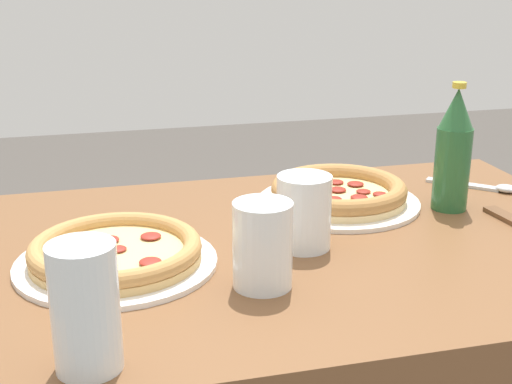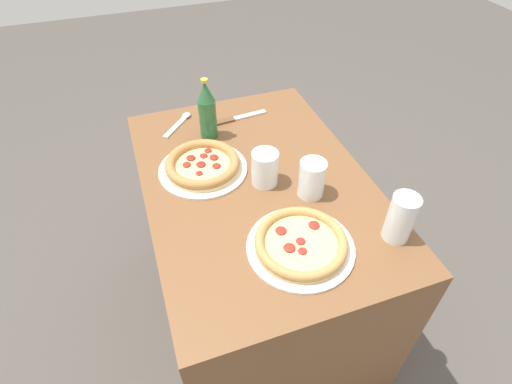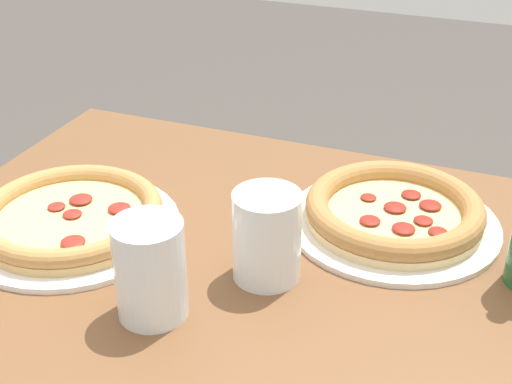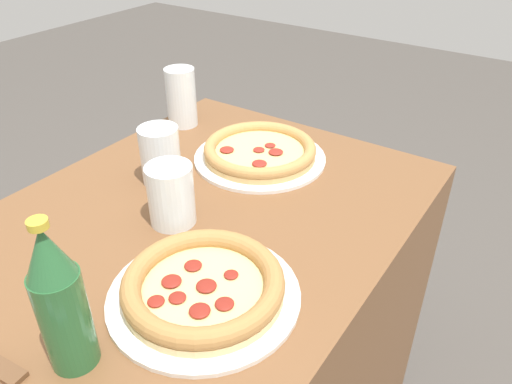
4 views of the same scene
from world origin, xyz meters
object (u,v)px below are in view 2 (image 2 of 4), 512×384
at_px(pizza_veggie, 301,243).
at_px(glass_orange_juice, 400,220).
at_px(pizza_salami, 203,165).
at_px(glass_mango_juice, 312,180).
at_px(glass_lemonade, 265,169).
at_px(knife, 237,118).
at_px(beer_bottle, 207,111).
at_px(spoon, 181,121).

height_order(pizza_veggie, glass_orange_juice, glass_orange_juice).
bearing_deg(pizza_salami, pizza_veggie, 22.72).
distance_m(glass_mango_juice, glass_lemonade, 0.15).
bearing_deg(pizza_veggie, pizza_salami, -157.28).
relative_size(glass_mango_juice, knife, 0.54).
bearing_deg(glass_mango_juice, glass_lemonade, -129.65).
relative_size(pizza_veggie, glass_orange_juice, 2.02).
relative_size(glass_mango_juice, glass_lemonade, 1.05).
height_order(glass_lemonade, beer_bottle, beer_bottle).
bearing_deg(glass_orange_juice, pizza_salami, -136.08).
height_order(glass_orange_juice, spoon, glass_orange_juice).
relative_size(glass_orange_juice, beer_bottle, 0.65).
height_order(pizza_salami, beer_bottle, beer_bottle).
bearing_deg(knife, glass_lemonade, -3.61).
height_order(glass_orange_juice, knife, glass_orange_juice).
height_order(pizza_salami, spoon, pizza_salami).
xyz_separation_m(beer_bottle, spoon, (-0.12, -0.08, -0.10)).
relative_size(glass_lemonade, knife, 0.51).
relative_size(pizza_veggie, beer_bottle, 1.30).
bearing_deg(glass_mango_juice, spoon, -150.24).
bearing_deg(glass_lemonade, beer_bottle, -161.26).
relative_size(pizza_salami, spoon, 2.01).
bearing_deg(glass_orange_juice, beer_bottle, -149.92).
distance_m(beer_bottle, spoon, 0.18).
distance_m(beer_bottle, knife, 0.18).
distance_m(pizza_salami, glass_lemonade, 0.21).
distance_m(glass_lemonade, knife, 0.38).
bearing_deg(glass_lemonade, glass_orange_juice, 38.68).
bearing_deg(glass_mango_juice, pizza_salami, -127.22).
distance_m(pizza_veggie, knife, 0.66).
relative_size(glass_orange_juice, spoon, 1.00).
distance_m(pizza_salami, glass_orange_juice, 0.63).
xyz_separation_m(beer_bottle, knife, (-0.07, 0.13, -0.10)).
relative_size(pizza_veggie, knife, 1.31).
bearing_deg(glass_orange_juice, pizza_veggie, -99.88).
xyz_separation_m(glass_lemonade, spoon, (-0.43, -0.18, -0.05)).
relative_size(pizza_salami, knife, 1.31).
bearing_deg(glass_orange_juice, glass_mango_juice, -147.57).
bearing_deg(glass_lemonade, glass_mango_juice, 50.35).
xyz_separation_m(glass_lemonade, knife, (-0.38, 0.02, -0.05)).
xyz_separation_m(glass_lemonade, beer_bottle, (-0.30, -0.10, 0.05)).
height_order(glass_mango_juice, glass_orange_juice, glass_orange_juice).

